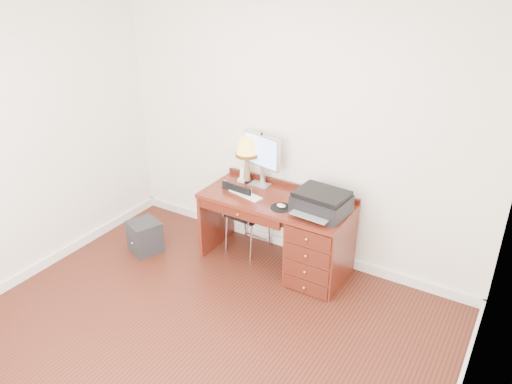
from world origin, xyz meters
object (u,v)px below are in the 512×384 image
Objects in this scene: printer at (321,202)px; phone at (243,177)px; desk at (305,237)px; equipment_box at (145,237)px; chair at (245,210)px; leg_lamp at (247,150)px; monitor at (261,154)px.

printer reaches higher than phone.
desk is 2.93× the size of printer.
equipment_box is at bearing -141.78° from phone.
chair is at bearing 177.41° from desk.
desk is 3.05× the size of leg_lamp.
printer is 1.99m from equipment_box.
phone reaches higher than chair.
monitor is at bearing 167.93° from printer.
equipment_box is at bearing -140.76° from leg_lamp.
phone is 1.24m from equipment_box.
leg_lamp reaches higher than equipment_box.
monitor is at bearing 8.00° from phone.
chair is 2.39× the size of equipment_box.
desk is at bearing 39.08° from equipment_box.
leg_lamp is at bearing 18.29° from phone.
leg_lamp is at bearing 60.74° from equipment_box.
chair is at bearing -53.84° from phone.
leg_lamp is at bearing -159.76° from monitor.
monitor reaches higher than chair.
phone is (-0.82, 0.17, 0.39)m from desk.
leg_lamp is 0.31m from phone.
phone is at bearing 61.63° from equipment_box.
printer is at bearing -11.59° from desk.
phone is at bearing -159.80° from leg_lamp.
desk is 1.06m from leg_lamp.
chair is at bearing -179.60° from printer.
monitor is 1.11× the size of leg_lamp.
monitor is 0.16m from leg_lamp.
leg_lamp is 0.63m from chair.
leg_lamp is at bearing 115.96° from chair.
monitor is (-0.62, 0.20, 0.68)m from desk.
chair is (0.06, -0.15, -0.61)m from leg_lamp.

